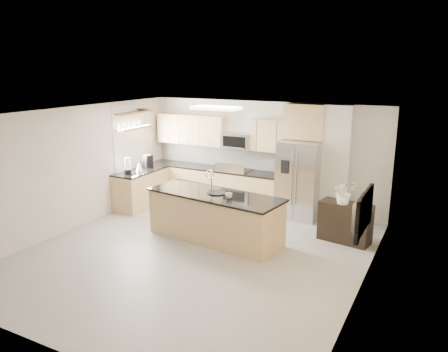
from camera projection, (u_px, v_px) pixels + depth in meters
The scene contains 27 objects.
floor at pixel (195, 253), 8.17m from camera, with size 6.50×6.50×0.00m, color #ABA9A2.
ceiling at pixel (192, 114), 7.53m from camera, with size 6.00×6.50×0.02m, color white.
wall_back at pixel (263, 155), 10.64m from camera, with size 6.00×0.02×2.60m, color beige.
wall_front at pixel (47, 253), 5.06m from camera, with size 6.00×0.02×2.60m, color beige.
wall_left at pixel (72, 169), 9.20m from camera, with size 0.02×6.50×2.60m, color beige.
wall_right at pixel (365, 212), 6.50m from camera, with size 0.02×6.50×2.60m, color beige.
back_counter at pixel (213, 185), 11.12m from camera, with size 3.55×0.66×1.44m.
left_counter at pixel (141, 188), 10.85m from camera, with size 0.66×1.50×0.92m.
range at pixel (235, 188), 10.83m from camera, with size 0.76×0.64×1.14m.
upper_cabinets at pixel (213, 131), 10.96m from camera, with size 3.50×0.33×0.75m.
microwave at pixel (237, 141), 10.66m from camera, with size 0.76×0.40×0.40m.
refrigerator at pixel (299, 180), 9.95m from camera, with size 0.92×0.78×1.78m.
partition_column at pixel (336, 164), 9.70m from camera, with size 0.60×0.30×2.60m, color beige.
window at pixel (129, 140), 10.69m from camera, with size 0.04×1.15×1.65m.
shelf_lower at pixel (135, 128), 10.65m from camera, with size 0.30×1.20×0.04m, color brown.
shelf_upper at pixel (134, 112), 10.56m from camera, with size 0.30×1.20×0.04m, color brown.
ceiling_fixture at pixel (216, 108), 9.10m from camera, with size 1.00×0.50×0.06m, color white.
island at pixel (215, 216), 8.75m from camera, with size 2.87×1.34×1.38m.
credenza at pixel (345, 222), 8.64m from camera, with size 1.00×0.42×0.80m, color black.
cup at pixel (229, 196), 8.31m from camera, with size 0.14×0.14×0.11m, color silver.
platter at pixel (217, 193), 8.66m from camera, with size 0.38×0.38×0.02m, color black.
blender at pixel (128, 167), 10.30m from camera, with size 0.17×0.17×0.40m.
kettle at pixel (139, 167), 10.61m from camera, with size 0.21×0.21×0.26m.
coffee_maker at pixel (148, 161), 11.00m from camera, with size 0.22×0.25×0.32m.
bowl at pixel (143, 109), 10.83m from camera, with size 0.38×0.38×0.09m, color #B4B4B6.
flower_vase at pixel (345, 186), 8.41m from camera, with size 0.66×0.57×0.73m, color white.
television at pixel (356, 211), 6.36m from camera, with size 1.08×0.14×0.62m, color black.
Camera 1 is at (4.00, -6.45, 3.40)m, focal length 35.00 mm.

